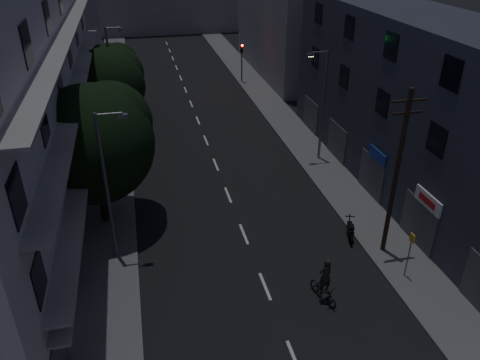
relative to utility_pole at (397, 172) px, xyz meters
name	(u,v)px	position (x,y,z in m)	size (l,w,h in m)	color
ground	(205,138)	(-6.94, 17.24, -4.87)	(160.00, 160.00, 0.00)	black
sidewalk_left	(112,145)	(-14.44, 17.24, -4.79)	(3.00, 90.00, 0.15)	#565659
sidewalk_right	(291,129)	(0.56, 17.24, -4.79)	(3.00, 90.00, 0.15)	#565659
lane_markings	(194,112)	(-6.94, 23.49, -4.86)	(0.15, 60.50, 0.01)	beige
building_left	(15,93)	(-18.92, 10.24, 2.13)	(7.00, 36.00, 14.00)	#B7B8B2
building_right	(421,109)	(5.05, 6.23, 0.63)	(6.19, 28.00, 11.00)	#2A2D38
building_far_left	(63,1)	(-18.94, 40.24, 3.13)	(6.00, 20.00, 16.00)	slate
building_far_right	(284,15)	(5.06, 34.24, 1.63)	(6.00, 20.00, 13.00)	slate
tree_near	(94,139)	(-14.59, 6.42, 0.42)	(6.66, 6.66, 8.22)	black
tree_mid	(107,83)	(-14.20, 18.69, -0.17)	(5.92, 5.92, 7.28)	black
tree_far	(111,70)	(-14.09, 24.93, -0.79)	(5.07, 5.07, 6.27)	black
traffic_signal_far_right	(242,55)	(-0.52, 31.34, -1.77)	(0.28, 0.37, 4.10)	black
traffic_signal_far_left	(120,57)	(-13.34, 33.50, -1.77)	(0.28, 0.37, 4.10)	black
street_lamp_left_near	(108,182)	(-13.88, 2.68, -0.27)	(1.51, 0.25, 8.00)	#5A5B61
street_lamp_right	(322,101)	(0.64, 11.41, -0.27)	(1.51, 0.25, 8.00)	slate
street_lamp_left_far	(112,70)	(-13.88, 22.96, -0.27)	(1.51, 0.25, 8.00)	slate
utility_pole	(397,172)	(0.00, 0.00, 0.00)	(1.80, 0.24, 9.00)	black
bus_stop_sign	(410,247)	(0.01, -2.22, -2.98)	(0.06, 0.35, 2.52)	#595B60
motorcycle	(350,231)	(-1.22, 1.54, -4.39)	(0.79, 1.84, 1.21)	black
cyclist	(324,286)	(-4.53, -2.73, -4.06)	(1.17, 2.01, 2.41)	black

